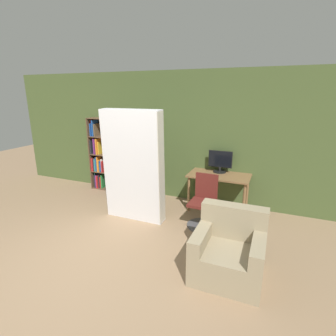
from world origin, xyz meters
The scene contains 8 objects.
ground_plane centered at (0.00, 0.00, 0.00)m, with size 16.00×16.00×0.00m, color #937556.
wall_back centered at (0.00, 2.88, 1.35)m, with size 8.00×0.06×2.70m.
desk centered at (1.24, 2.53, 0.63)m, with size 1.17×0.64×0.73m.
monitor centered at (1.21, 2.70, 0.96)m, with size 0.47×0.25×0.43m.
office_chair centered at (1.14, 1.80, 0.36)m, with size 0.52×0.52×0.91m.
bookshelf centered at (-1.57, 2.72, 0.81)m, with size 0.80×0.32×1.71m.
mattress_near centered at (-0.09, 1.58, 1.00)m, with size 1.10×0.31×2.00m.
armchair centered at (1.79, 0.68, 0.32)m, with size 0.85×0.80×0.85m.
Camera 1 is at (2.18, -2.30, 2.25)m, focal length 28.00 mm.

